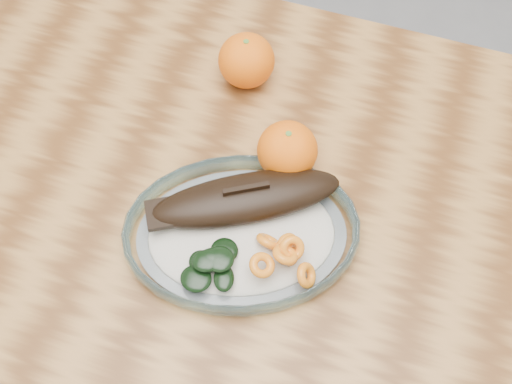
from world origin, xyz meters
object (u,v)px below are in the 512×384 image
orange_left (246,61)px  orange_right (287,150)px  dining_table (196,235)px  plated_meal (242,230)px

orange_left → orange_right: 0.17m
dining_table → orange_right: bearing=41.9°
plated_meal → dining_table: bearing=141.6°
plated_meal → orange_right: size_ratio=8.60×
dining_table → orange_left: bearing=88.7°
orange_left → orange_right: (0.10, -0.13, -0.00)m
dining_table → orange_left: orange_left is taller
dining_table → plated_meal: 0.15m
plated_meal → orange_left: orange_left is taller
orange_left → orange_right: orange_left is taller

